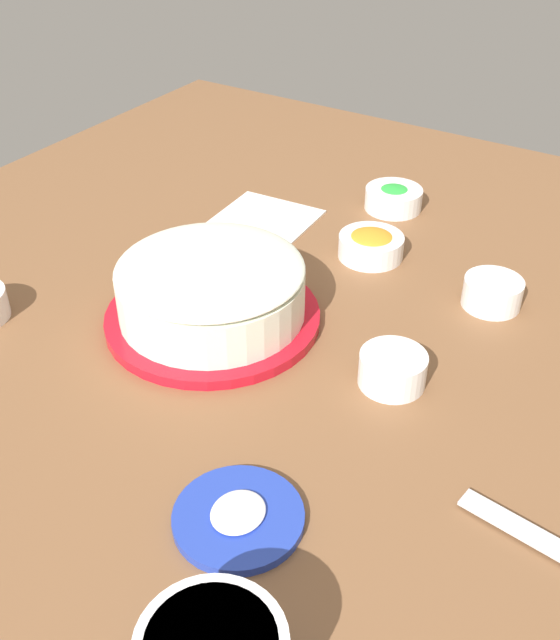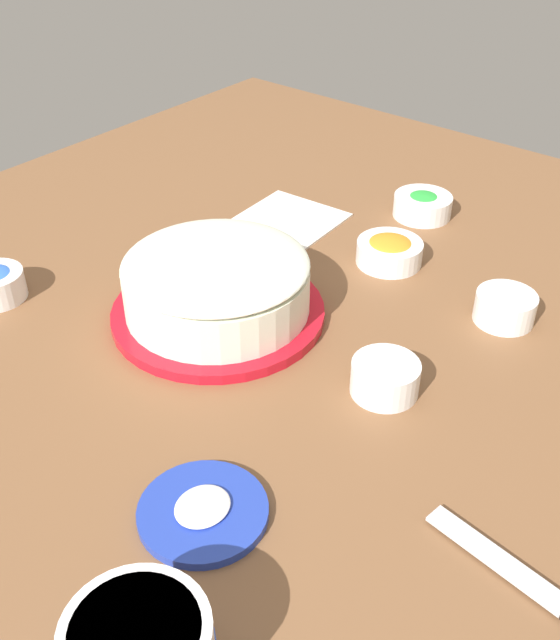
# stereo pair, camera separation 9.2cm
# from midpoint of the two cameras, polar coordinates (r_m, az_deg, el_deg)

# --- Properties ---
(ground_plane) EXTENTS (1.54, 1.54, 0.00)m
(ground_plane) POSITION_cam_midpoint_polar(r_m,az_deg,el_deg) (0.92, 0.05, -2.76)
(ground_plane) COLOR brown
(frosted_cake) EXTENTS (0.28, 0.28, 0.10)m
(frosted_cake) POSITION_cam_midpoint_polar(r_m,az_deg,el_deg) (0.97, -7.95, 1.96)
(frosted_cake) COLOR red
(frosted_cake) RESTS_ON ground_plane
(frosting_tub_lid) EXTENTS (0.13, 0.13, 0.02)m
(frosting_tub_lid) POSITION_cam_midpoint_polar(r_m,az_deg,el_deg) (0.74, -6.87, -14.73)
(frosting_tub_lid) COLOR #233DAD
(frosting_tub_lid) RESTS_ON ground_plane
(sprinkle_bowl_green) EXTENTS (0.09, 0.09, 0.04)m
(sprinkle_bowl_green) POSITION_cam_midpoint_polar(r_m,az_deg,el_deg) (1.26, 6.49, 9.13)
(sprinkle_bowl_green) COLOR white
(sprinkle_bowl_green) RESTS_ON ground_plane
(sprinkle_bowl_rainbow) EXTENTS (0.08, 0.08, 0.04)m
(sprinkle_bowl_rainbow) POSITION_cam_midpoint_polar(r_m,az_deg,el_deg) (0.87, 5.53, -3.81)
(sprinkle_bowl_rainbow) COLOR white
(sprinkle_bowl_rainbow) RESTS_ON ground_plane
(sprinkle_bowl_orange) EXTENTS (0.10, 0.10, 0.04)m
(sprinkle_bowl_orange) POSITION_cam_midpoint_polar(r_m,az_deg,el_deg) (1.11, 4.54, 5.64)
(sprinkle_bowl_orange) COLOR white
(sprinkle_bowl_orange) RESTS_ON ground_plane
(sprinkle_bowl_pink) EXTENTS (0.08, 0.08, 0.04)m
(sprinkle_bowl_pink) POSITION_cam_midpoint_polar(r_m,az_deg,el_deg) (1.03, 13.32, 1.98)
(sprinkle_bowl_pink) COLOR white
(sprinkle_bowl_pink) RESTS_ON ground_plane
(paper_napkin) EXTENTS (0.16, 0.16, 0.01)m
(paper_napkin) POSITION_cam_midpoint_polar(r_m,az_deg,el_deg) (1.22, -3.42, 7.56)
(paper_napkin) COLOR white
(paper_napkin) RESTS_ON ground_plane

